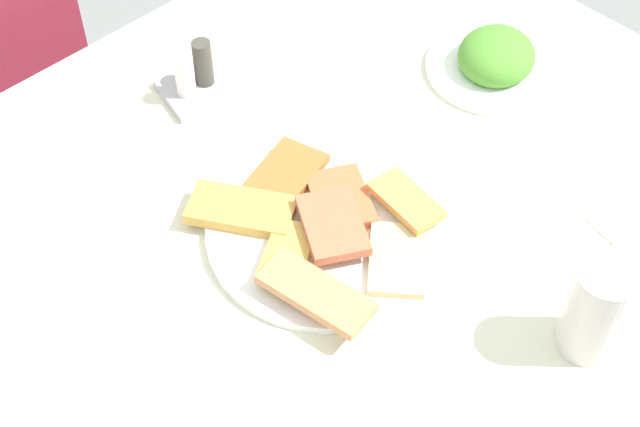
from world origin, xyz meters
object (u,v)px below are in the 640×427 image
at_px(dining_table, 317,265).
at_px(salad_plate_greens, 496,60).
at_px(condiment_caddy, 196,81).
at_px(pide_platter, 321,229).
at_px(soda_can, 596,310).

bearing_deg(dining_table, salad_plate_greens, 4.94).
bearing_deg(condiment_caddy, pide_platter, -100.52).
xyz_separation_m(pide_platter, salad_plate_greens, (0.39, 0.05, 0.01)).
height_order(pide_platter, salad_plate_greens, salad_plate_greens).
xyz_separation_m(salad_plate_greens, condiment_caddy, (-0.33, 0.25, 0.00)).
distance_m(soda_can, condiment_caddy, 0.61).
distance_m(salad_plate_greens, condiment_caddy, 0.42).
bearing_deg(salad_plate_greens, condiment_caddy, 142.35).
bearing_deg(soda_can, dining_table, 106.18).
height_order(salad_plate_greens, soda_can, soda_can).
height_order(pide_platter, condiment_caddy, condiment_caddy).
xyz_separation_m(dining_table, salad_plate_greens, (0.38, 0.03, 0.10)).
height_order(soda_can, condiment_caddy, soda_can).
xyz_separation_m(dining_table, condiment_caddy, (0.05, 0.29, 0.10)).
bearing_deg(soda_can, condiment_caddy, 94.32).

